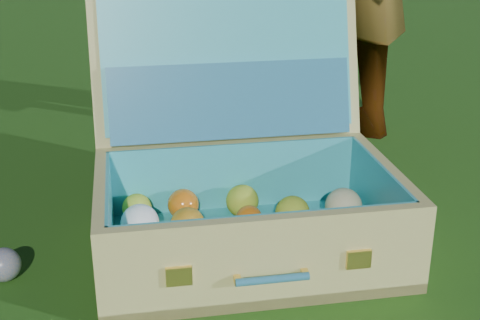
{
  "coord_description": "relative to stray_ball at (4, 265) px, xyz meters",
  "views": [
    {
      "loc": [
        -0.37,
        -1.2,
        0.75
      ],
      "look_at": [
        -0.06,
        0.15,
        0.19
      ],
      "focal_mm": 50.0,
      "sensor_mm": 36.0,
      "label": 1
    }
  ],
  "objects": [
    {
      "name": "ground",
      "position": [
        0.58,
        -0.08,
        -0.04
      ],
      "size": [
        60.0,
        60.0,
        0.0
      ],
      "primitive_type": "plane",
      "color": "#215114",
      "rests_on": "ground"
    },
    {
      "name": "suitcase",
      "position": [
        0.52,
        0.08,
        0.14
      ],
      "size": [
        0.67,
        0.64,
        0.61
      ],
      "rotation": [
        0.0,
        0.0,
        -0.05
      ],
      "color": "#D2C871",
      "rests_on": "ground"
    },
    {
      "name": "stray_ball",
      "position": [
        0.0,
        0.0,
        0.0
      ],
      "size": [
        0.07,
        0.07,
        0.07
      ],
      "primitive_type": "sphere",
      "color": "#3F65A4",
      "rests_on": "ground"
    }
  ]
}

